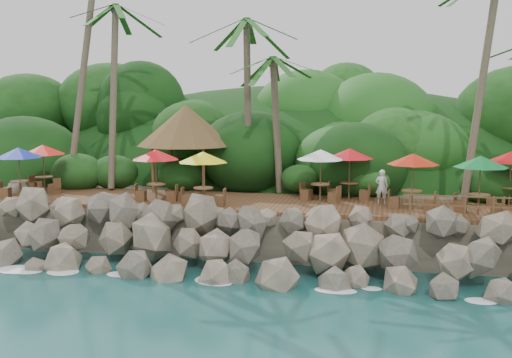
# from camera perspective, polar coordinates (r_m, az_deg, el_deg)

# --- Properties ---
(ground) EXTENTS (140.00, 140.00, 0.00)m
(ground) POSITION_cam_1_polar(r_m,az_deg,el_deg) (24.39, -3.03, -9.83)
(ground) COLOR #19514F
(ground) RESTS_ON ground
(land_base) EXTENTS (32.00, 25.20, 2.10)m
(land_base) POSITION_cam_1_polar(r_m,az_deg,el_deg) (39.41, 3.08, -1.46)
(land_base) COLOR gray
(land_base) RESTS_ON ground
(jungle_hill) EXTENTS (44.80, 28.00, 15.40)m
(jungle_hill) POSITION_cam_1_polar(r_m,az_deg,el_deg) (46.91, 4.54, -1.28)
(jungle_hill) COLOR #143811
(jungle_hill) RESTS_ON ground
(seawall) EXTENTS (29.00, 4.00, 2.30)m
(seawall) POSITION_cam_1_polar(r_m,az_deg,el_deg) (25.94, -1.88, -6.11)
(seawall) COLOR gray
(seawall) RESTS_ON ground
(terrace) EXTENTS (26.00, 5.00, 0.20)m
(terrace) POSITION_cam_1_polar(r_m,az_deg,el_deg) (29.53, 0.00, -2.31)
(terrace) COLOR brown
(terrace) RESTS_ON land_base
(jungle_foliage) EXTENTS (44.00, 16.00, 12.00)m
(jungle_foliage) POSITION_cam_1_polar(r_m,az_deg,el_deg) (38.63, 2.84, -3.23)
(jungle_foliage) COLOR #143811
(jungle_foliage) RESTS_ON ground
(foam_line) EXTENTS (25.20, 0.80, 0.06)m
(foam_line) POSITION_cam_1_polar(r_m,az_deg,el_deg) (24.65, -2.85, -9.56)
(foam_line) COLOR white
(foam_line) RESTS_ON ground
(palms) EXTENTS (29.88, 7.19, 15.37)m
(palms) POSITION_cam_1_polar(r_m,az_deg,el_deg) (32.15, 2.43, 16.20)
(palms) COLOR brown
(palms) RESTS_ON ground
(palapa) EXTENTS (5.37, 5.37, 4.60)m
(palapa) POSITION_cam_1_polar(r_m,az_deg,el_deg) (33.40, -6.58, 5.02)
(palapa) COLOR brown
(palapa) RESTS_ON ground
(dining_clusters) EXTENTS (25.93, 5.52, 2.53)m
(dining_clusters) POSITION_cam_1_polar(r_m,az_deg,el_deg) (28.97, 1.31, 1.88)
(dining_clusters) COLOR brown
(dining_clusters) RESTS_ON terrace
(railing) EXTENTS (6.10, 0.10, 1.00)m
(railing) POSITION_cam_1_polar(r_m,az_deg,el_deg) (26.71, 20.14, -2.33)
(railing) COLOR brown
(railing) RESTS_ON terrace
(waiter) EXTENTS (0.60, 0.39, 1.64)m
(waiter) POSITION_cam_1_polar(r_m,az_deg,el_deg) (29.31, 11.68, -0.72)
(waiter) COLOR white
(waiter) RESTS_ON terrace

